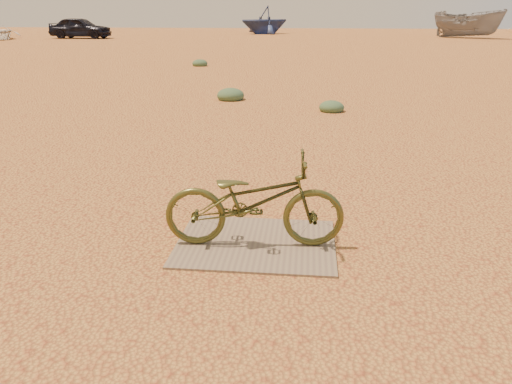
# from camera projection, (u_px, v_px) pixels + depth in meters

# --- Properties ---
(ground) EXTENTS (120.00, 120.00, 0.00)m
(ground) POSITION_uv_depth(u_px,v_px,m) (276.00, 275.00, 4.27)
(ground) COLOR #BF8A3F
(ground) RESTS_ON ground
(plywood_board) EXTENTS (1.52, 1.18, 0.02)m
(plywood_board) POSITION_uv_depth(u_px,v_px,m) (256.00, 243.00, 4.83)
(plywood_board) COLOR #79684E
(plywood_board) RESTS_ON ground
(bicycle) EXTENTS (1.72, 0.71, 0.88)m
(bicycle) POSITION_uv_depth(u_px,v_px,m) (254.00, 201.00, 4.64)
(bicycle) COLOR #47481F
(bicycle) RESTS_ON plywood_board
(car) EXTENTS (4.76, 2.09, 1.60)m
(car) POSITION_uv_depth(u_px,v_px,m) (80.00, 28.00, 38.97)
(car) COLOR black
(car) RESTS_ON ground
(boat_far_left) EXTENTS (6.19, 6.05, 2.48)m
(boat_far_left) POSITION_uv_depth(u_px,v_px,m) (265.00, 20.00, 46.07)
(boat_far_left) COLOR navy
(boat_far_left) RESTS_ON ground
(boat_mid_right) EXTENTS (5.78, 5.12, 2.19)m
(boat_mid_right) POSITION_uv_depth(u_px,v_px,m) (468.00, 24.00, 39.30)
(boat_mid_right) COLOR slate
(boat_mid_right) RESTS_ON ground
(kale_a) EXTENTS (0.68, 0.68, 0.38)m
(kale_a) POSITION_uv_depth(u_px,v_px,m) (231.00, 100.00, 12.58)
(kale_a) COLOR #476642
(kale_a) RESTS_ON ground
(kale_b) EXTENTS (0.56, 0.56, 0.31)m
(kale_b) POSITION_uv_depth(u_px,v_px,m) (331.00, 111.00, 11.15)
(kale_b) COLOR #476642
(kale_b) RESTS_ON ground
(kale_c) EXTENTS (0.61, 0.61, 0.34)m
(kale_c) POSITION_uv_depth(u_px,v_px,m) (200.00, 66.00, 20.09)
(kale_c) COLOR #476642
(kale_c) RESTS_ON ground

